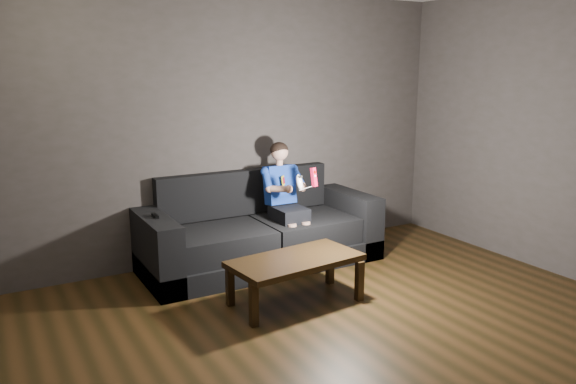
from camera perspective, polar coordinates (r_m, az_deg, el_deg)
floor at (r=4.06m, az=9.33°, el=-16.27°), size 5.00×5.00×0.00m
back_wall at (r=5.75m, az=-6.01°, el=6.51°), size 5.00×0.04×2.70m
sofa at (r=5.68m, az=-3.06°, el=-4.37°), size 2.36×1.02×0.91m
child at (r=5.63m, az=-0.34°, el=0.16°), size 0.44×0.54×1.08m
wii_remote_red at (r=5.28m, az=2.65°, el=1.52°), size 0.06×0.08×0.18m
nunchuk_white at (r=5.21m, az=1.16°, el=1.03°), size 0.08×0.10×0.15m
wii_remote_black at (r=5.13m, az=-13.35°, el=-2.36°), size 0.03×0.14×0.03m
coffee_table at (r=4.72m, az=0.76°, el=-7.31°), size 1.15×0.66×0.40m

